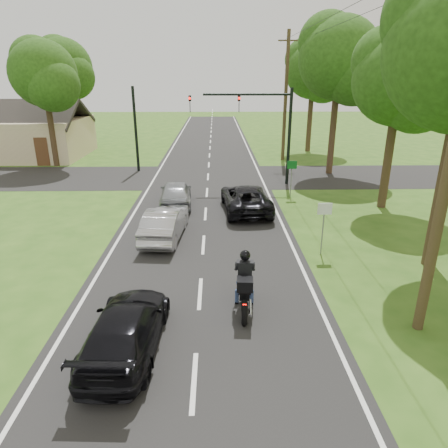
{
  "coord_description": "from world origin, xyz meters",
  "views": [
    {
      "loc": [
        0.54,
        -11.4,
        6.66
      ],
      "look_at": [
        0.85,
        3.0,
        1.3
      ],
      "focal_mm": 32.0,
      "sensor_mm": 36.0,
      "label": 1
    }
  ],
  "objects_px": {
    "silver_sedan": "(165,223)",
    "sign_green": "(292,170)",
    "motorcycle_rider": "(245,287)",
    "dark_car_behind": "(126,328)",
    "sign_white": "(324,216)",
    "traffic_signal": "(260,119)",
    "dark_suv": "(246,198)",
    "silver_suv": "(176,193)",
    "utility_pole_far": "(286,97)"
  },
  "relations": [
    {
      "from": "silver_sedan",
      "to": "sign_green",
      "type": "height_order",
      "value": "sign_green"
    },
    {
      "from": "sign_green",
      "to": "motorcycle_rider",
      "type": "bearing_deg",
      "value": -106.41
    },
    {
      "from": "dark_car_behind",
      "to": "sign_white",
      "type": "bearing_deg",
      "value": -135.77
    },
    {
      "from": "motorcycle_rider",
      "to": "traffic_signal",
      "type": "relative_size",
      "value": 0.36
    },
    {
      "from": "silver_sedan",
      "to": "sign_green",
      "type": "xyz_separation_m",
      "value": [
        6.58,
        6.21,
        0.91
      ]
    },
    {
      "from": "dark_suv",
      "to": "traffic_signal",
      "type": "height_order",
      "value": "traffic_signal"
    },
    {
      "from": "sign_white",
      "to": "silver_suv",
      "type": "bearing_deg",
      "value": 134.66
    },
    {
      "from": "dark_car_behind",
      "to": "sign_green",
      "type": "relative_size",
      "value": 2.01
    },
    {
      "from": "motorcycle_rider",
      "to": "sign_white",
      "type": "distance_m",
      "value": 5.25
    },
    {
      "from": "utility_pole_far",
      "to": "traffic_signal",
      "type": "bearing_deg",
      "value": -109.68
    },
    {
      "from": "dark_suv",
      "to": "utility_pole_far",
      "type": "height_order",
      "value": "utility_pole_far"
    },
    {
      "from": "motorcycle_rider",
      "to": "traffic_signal",
      "type": "distance_m",
      "value": 15.49
    },
    {
      "from": "silver_sedan",
      "to": "traffic_signal",
      "type": "relative_size",
      "value": 0.64
    },
    {
      "from": "silver_sedan",
      "to": "dark_car_behind",
      "type": "height_order",
      "value": "silver_sedan"
    },
    {
      "from": "silver_suv",
      "to": "dark_car_behind",
      "type": "distance_m",
      "value": 12.16
    },
    {
      "from": "dark_suv",
      "to": "silver_suv",
      "type": "height_order",
      "value": "silver_suv"
    },
    {
      "from": "dark_suv",
      "to": "silver_sedan",
      "type": "bearing_deg",
      "value": 40.16
    },
    {
      "from": "motorcycle_rider",
      "to": "sign_white",
      "type": "xyz_separation_m",
      "value": [
        3.33,
        3.97,
        0.83
      ]
    },
    {
      "from": "silver_suv",
      "to": "utility_pole_far",
      "type": "height_order",
      "value": "utility_pole_far"
    },
    {
      "from": "utility_pole_far",
      "to": "sign_white",
      "type": "distance_m",
      "value": 19.39
    },
    {
      "from": "silver_sedan",
      "to": "silver_suv",
      "type": "relative_size",
      "value": 1.0
    },
    {
      "from": "dark_car_behind",
      "to": "traffic_signal",
      "type": "xyz_separation_m",
      "value": [
        5.11,
        16.77,
        3.5
      ]
    },
    {
      "from": "silver_sedan",
      "to": "dark_car_behind",
      "type": "bearing_deg",
      "value": 94.29
    },
    {
      "from": "silver_sedan",
      "to": "silver_suv",
      "type": "height_order",
      "value": "silver_suv"
    },
    {
      "from": "motorcycle_rider",
      "to": "silver_sedan",
      "type": "height_order",
      "value": "motorcycle_rider"
    },
    {
      "from": "dark_suv",
      "to": "utility_pole_far",
      "type": "xyz_separation_m",
      "value": [
        4.11,
        13.52,
        4.39
      ]
    },
    {
      "from": "silver_sedan",
      "to": "sign_green",
      "type": "relative_size",
      "value": 1.93
    },
    {
      "from": "traffic_signal",
      "to": "silver_suv",
      "type": "bearing_deg",
      "value": -137.1
    },
    {
      "from": "dark_car_behind",
      "to": "motorcycle_rider",
      "type": "bearing_deg",
      "value": -147.9
    },
    {
      "from": "silver_sedan",
      "to": "silver_suv",
      "type": "xyz_separation_m",
      "value": [
        0.05,
        4.61,
        0.02
      ]
    },
    {
      "from": "dark_car_behind",
      "to": "sign_white",
      "type": "distance_m",
      "value": 8.72
    },
    {
      "from": "silver_suv",
      "to": "traffic_signal",
      "type": "distance_m",
      "value": 7.59
    },
    {
      "from": "dark_car_behind",
      "to": "utility_pole_far",
      "type": "xyz_separation_m",
      "value": [
        7.98,
        24.77,
        4.45
      ]
    },
    {
      "from": "dark_suv",
      "to": "silver_sedan",
      "type": "distance_m",
      "value": 5.29
    },
    {
      "from": "silver_suv",
      "to": "traffic_signal",
      "type": "relative_size",
      "value": 0.64
    },
    {
      "from": "dark_car_behind",
      "to": "traffic_signal",
      "type": "distance_m",
      "value": 17.88
    },
    {
      "from": "silver_suv",
      "to": "utility_pole_far",
      "type": "xyz_separation_m",
      "value": [
        7.83,
        12.62,
        4.37
      ]
    },
    {
      "from": "dark_car_behind",
      "to": "sign_green",
      "type": "bearing_deg",
      "value": -113.28
    },
    {
      "from": "silver_suv",
      "to": "silver_sedan",
      "type": "bearing_deg",
      "value": 85.98
    },
    {
      "from": "silver_sedan",
      "to": "dark_car_behind",
      "type": "relative_size",
      "value": 0.96
    },
    {
      "from": "utility_pole_far",
      "to": "silver_suv",
      "type": "bearing_deg",
      "value": -121.82
    },
    {
      "from": "utility_pole_far",
      "to": "motorcycle_rider",
      "type": "bearing_deg",
      "value": -101.85
    },
    {
      "from": "silver_sedan",
      "to": "sign_white",
      "type": "relative_size",
      "value": 1.93
    },
    {
      "from": "motorcycle_rider",
      "to": "dark_suv",
      "type": "relative_size",
      "value": 0.47
    },
    {
      "from": "traffic_signal",
      "to": "sign_white",
      "type": "relative_size",
      "value": 3.0
    },
    {
      "from": "dark_car_behind",
      "to": "dark_suv",
      "type": "bearing_deg",
      "value": -106.36
    },
    {
      "from": "silver_suv",
      "to": "sign_green",
      "type": "bearing_deg",
      "value": -169.66
    },
    {
      "from": "silver_sedan",
      "to": "dark_car_behind",
      "type": "distance_m",
      "value": 7.55
    },
    {
      "from": "motorcycle_rider",
      "to": "sign_white",
      "type": "height_order",
      "value": "sign_white"
    },
    {
      "from": "dark_car_behind",
      "to": "traffic_signal",
      "type": "bearing_deg",
      "value": -104.35
    }
  ]
}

